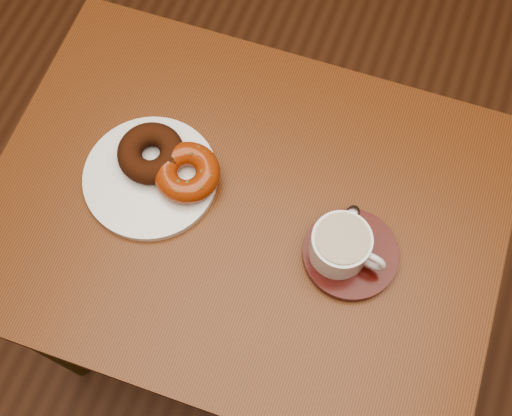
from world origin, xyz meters
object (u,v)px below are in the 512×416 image
(donut_plate, at_px, (151,177))
(coffee_cup, at_px, (341,246))
(cafe_table, at_px, (245,235))
(saucer, at_px, (350,254))

(donut_plate, distance_m, coffee_cup, 0.31)
(cafe_table, relative_size, saucer, 5.75)
(cafe_table, distance_m, saucer, 0.21)
(cafe_table, bearing_deg, coffee_cup, -9.45)
(donut_plate, bearing_deg, saucer, -1.73)
(donut_plate, distance_m, saucer, 0.32)
(coffee_cup, bearing_deg, cafe_table, -179.49)
(coffee_cup, bearing_deg, donut_plate, -175.06)
(donut_plate, bearing_deg, coffee_cup, -2.95)
(saucer, relative_size, coffee_cup, 1.24)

